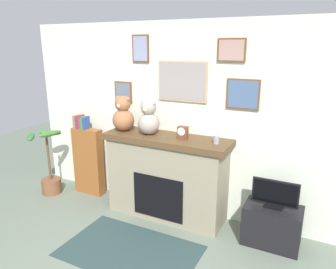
{
  "coord_description": "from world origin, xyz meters",
  "views": [
    {
      "loc": [
        1.61,
        -1.86,
        2.29
      ],
      "look_at": [
        -0.19,
        1.68,
        1.16
      ],
      "focal_mm": 33.87,
      "sensor_mm": 36.0,
      "label": 1
    }
  ],
  "objects_px": {
    "candle_jar": "(216,140)",
    "bookshelf": "(88,159)",
    "television": "(275,195)",
    "tv_stand": "(272,225)",
    "teddy_bear_cream": "(123,115)",
    "mantel_clock": "(183,133)",
    "fireplace": "(167,176)",
    "potted_plant": "(49,171)",
    "teddy_bear_grey": "(149,119)"
  },
  "relations": [
    {
      "from": "teddy_bear_grey",
      "to": "teddy_bear_cream",
      "type": "bearing_deg",
      "value": -180.0
    },
    {
      "from": "mantel_clock",
      "to": "potted_plant",
      "type": "bearing_deg",
      "value": -174.27
    },
    {
      "from": "tv_stand",
      "to": "candle_jar",
      "type": "distance_m",
      "value": 1.2
    },
    {
      "from": "fireplace",
      "to": "bookshelf",
      "type": "distance_m",
      "value": 1.42
    },
    {
      "from": "tv_stand",
      "to": "mantel_clock",
      "type": "xyz_separation_m",
      "value": [
        -1.18,
        0.02,
        0.98
      ]
    },
    {
      "from": "potted_plant",
      "to": "tv_stand",
      "type": "distance_m",
      "value": 3.39
    },
    {
      "from": "fireplace",
      "to": "tv_stand",
      "type": "bearing_deg",
      "value": -1.67
    },
    {
      "from": "mantel_clock",
      "to": "teddy_bear_grey",
      "type": "xyz_separation_m",
      "value": [
        -0.5,
        0.0,
        0.13
      ]
    },
    {
      "from": "potted_plant",
      "to": "teddy_bear_grey",
      "type": "distance_m",
      "value": 1.98
    },
    {
      "from": "fireplace",
      "to": "teddy_bear_cream",
      "type": "bearing_deg",
      "value": -178.42
    },
    {
      "from": "television",
      "to": "potted_plant",
      "type": "bearing_deg",
      "value": -176.66
    },
    {
      "from": "potted_plant",
      "to": "mantel_clock",
      "type": "distance_m",
      "value": 2.37
    },
    {
      "from": "potted_plant",
      "to": "mantel_clock",
      "type": "relative_size",
      "value": 6.42
    },
    {
      "from": "television",
      "to": "teddy_bear_grey",
      "type": "height_order",
      "value": "teddy_bear_grey"
    },
    {
      "from": "fireplace",
      "to": "television",
      "type": "distance_m",
      "value": 1.42
    },
    {
      "from": "candle_jar",
      "to": "teddy_bear_grey",
      "type": "bearing_deg",
      "value": -179.96
    },
    {
      "from": "teddy_bear_cream",
      "to": "teddy_bear_grey",
      "type": "distance_m",
      "value": 0.41
    },
    {
      "from": "potted_plant",
      "to": "television",
      "type": "relative_size",
      "value": 2.01
    },
    {
      "from": "potted_plant",
      "to": "television",
      "type": "distance_m",
      "value": 3.4
    },
    {
      "from": "fireplace",
      "to": "teddy_bear_grey",
      "type": "relative_size",
      "value": 3.68
    },
    {
      "from": "bookshelf",
      "to": "fireplace",
      "type": "bearing_deg",
      "value": -2.37
    },
    {
      "from": "fireplace",
      "to": "potted_plant",
      "type": "xyz_separation_m",
      "value": [
        -1.96,
        -0.24,
        -0.21
      ]
    },
    {
      "from": "fireplace",
      "to": "tv_stand",
      "type": "relative_size",
      "value": 2.63
    },
    {
      "from": "fireplace",
      "to": "teddy_bear_grey",
      "type": "xyz_separation_m",
      "value": [
        -0.26,
        -0.02,
        0.77
      ]
    },
    {
      "from": "teddy_bear_grey",
      "to": "potted_plant",
      "type": "bearing_deg",
      "value": -172.59
    },
    {
      "from": "bookshelf",
      "to": "teddy_bear_cream",
      "type": "xyz_separation_m",
      "value": [
        0.75,
        -0.08,
        0.79
      ]
    },
    {
      "from": "bookshelf",
      "to": "tv_stand",
      "type": "xyz_separation_m",
      "value": [
        2.84,
        -0.1,
        -0.33
      ]
    },
    {
      "from": "fireplace",
      "to": "potted_plant",
      "type": "relative_size",
      "value": 1.63
    },
    {
      "from": "mantel_clock",
      "to": "television",
      "type": "bearing_deg",
      "value": -1.14
    },
    {
      "from": "television",
      "to": "mantel_clock",
      "type": "xyz_separation_m",
      "value": [
        -1.18,
        0.02,
        0.59
      ]
    },
    {
      "from": "television",
      "to": "teddy_bear_cream",
      "type": "bearing_deg",
      "value": 179.33
    },
    {
      "from": "candle_jar",
      "to": "mantel_clock",
      "type": "bearing_deg",
      "value": -179.8
    },
    {
      "from": "television",
      "to": "tv_stand",
      "type": "bearing_deg",
      "value": 90.0
    },
    {
      "from": "tv_stand",
      "to": "mantel_clock",
      "type": "bearing_deg",
      "value": 178.93
    },
    {
      "from": "potted_plant",
      "to": "teddy_bear_cream",
      "type": "xyz_separation_m",
      "value": [
        1.3,
        0.22,
        0.99
      ]
    },
    {
      "from": "tv_stand",
      "to": "television",
      "type": "bearing_deg",
      "value": -90.0
    },
    {
      "from": "bookshelf",
      "to": "teddy_bear_grey",
      "type": "distance_m",
      "value": 1.4
    },
    {
      "from": "mantel_clock",
      "to": "teddy_bear_grey",
      "type": "distance_m",
      "value": 0.51
    },
    {
      "from": "mantel_clock",
      "to": "candle_jar",
      "type": "bearing_deg",
      "value": 0.2
    },
    {
      "from": "bookshelf",
      "to": "mantel_clock",
      "type": "distance_m",
      "value": 1.78
    },
    {
      "from": "bookshelf",
      "to": "teddy_bear_cream",
      "type": "height_order",
      "value": "teddy_bear_cream"
    },
    {
      "from": "tv_stand",
      "to": "mantel_clock",
      "type": "height_order",
      "value": "mantel_clock"
    },
    {
      "from": "fireplace",
      "to": "teddy_bear_grey",
      "type": "height_order",
      "value": "teddy_bear_grey"
    },
    {
      "from": "fireplace",
      "to": "teddy_bear_grey",
      "type": "bearing_deg",
      "value": -175.96
    },
    {
      "from": "fireplace",
      "to": "bookshelf",
      "type": "relative_size",
      "value": 1.35
    },
    {
      "from": "bookshelf",
      "to": "teddy_bear_grey",
      "type": "relative_size",
      "value": 2.72
    },
    {
      "from": "teddy_bear_cream",
      "to": "teddy_bear_grey",
      "type": "relative_size",
      "value": 1.05
    },
    {
      "from": "candle_jar",
      "to": "bookshelf",
      "type": "bearing_deg",
      "value": 177.92
    },
    {
      "from": "candle_jar",
      "to": "fireplace",
      "type": "bearing_deg",
      "value": 178.51
    },
    {
      "from": "mantel_clock",
      "to": "teddy_bear_grey",
      "type": "bearing_deg",
      "value": 179.89
    }
  ]
}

